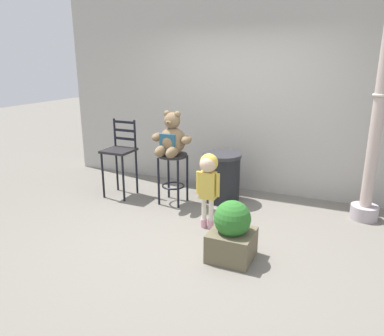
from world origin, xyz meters
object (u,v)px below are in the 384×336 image
(child_walking, at_px, (208,175))
(planter_with_shrub, at_px, (232,233))
(trash_bin, at_px, (222,177))
(bar_chair_empty, at_px, (120,154))
(lamppost, at_px, (375,137))
(teddy_bear, at_px, (172,139))
(bar_stool_with_teddy, at_px, (173,168))

(child_walking, xyz_separation_m, planter_with_shrub, (0.49, -0.58, -0.39))
(child_walking, height_order, trash_bin, child_walking)
(bar_chair_empty, bearing_deg, planter_with_shrub, -27.96)
(bar_chair_empty, xyz_separation_m, planter_with_shrub, (2.12, -1.12, -0.36))
(child_walking, bearing_deg, lamppost, 127.30)
(child_walking, height_order, lamppost, lamppost)
(lamppost, bearing_deg, child_walking, -148.83)
(teddy_bear, height_order, child_walking, teddy_bear)
(child_walking, bearing_deg, planter_with_shrub, 46.52)
(teddy_bear, height_order, lamppost, lamppost)
(child_walking, distance_m, lamppost, 2.11)
(teddy_bear, relative_size, planter_with_shrub, 0.95)
(bar_stool_with_teddy, relative_size, planter_with_shrub, 1.14)
(bar_stool_with_teddy, height_order, teddy_bear, teddy_bear)
(bar_stool_with_teddy, xyz_separation_m, trash_bin, (0.60, 0.38, -0.17))
(planter_with_shrub, bearing_deg, bar_chair_empty, 152.04)
(planter_with_shrub, bearing_deg, trash_bin, 113.09)
(bar_stool_with_teddy, xyz_separation_m, child_walking, (0.76, -0.58, 0.16))
(teddy_bear, xyz_separation_m, child_walking, (0.76, -0.55, -0.26))
(teddy_bear, distance_m, child_walking, 0.97)
(bar_chair_empty, bearing_deg, teddy_bear, 0.33)
(trash_bin, relative_size, planter_with_shrub, 1.11)
(trash_bin, distance_m, lamppost, 2.07)
(planter_with_shrub, bearing_deg, lamppost, 52.33)
(bar_stool_with_teddy, relative_size, trash_bin, 1.03)
(child_walking, bearing_deg, teddy_bear, -119.61)
(bar_chair_empty, distance_m, planter_with_shrub, 2.42)
(lamppost, xyz_separation_m, planter_with_shrub, (-1.28, -1.65, -0.79))
(teddy_bear, bearing_deg, trash_bin, 34.36)
(child_walking, bearing_deg, bar_stool_with_teddy, -121.09)
(bar_stool_with_teddy, relative_size, bar_chair_empty, 0.64)
(teddy_bear, height_order, planter_with_shrub, teddy_bear)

